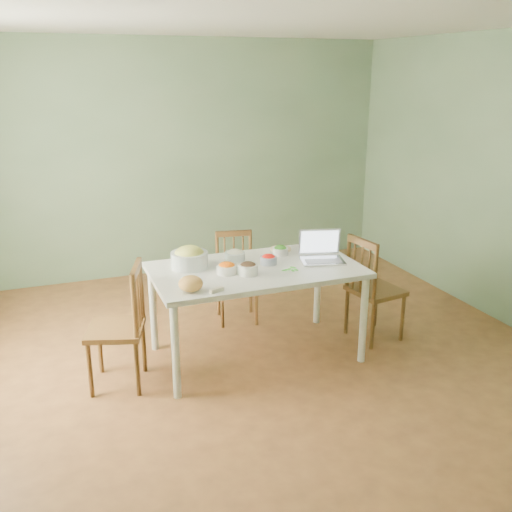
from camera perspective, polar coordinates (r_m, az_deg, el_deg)
name	(u,v)px	position (r m, az deg, el deg)	size (l,w,h in m)	color
floor	(258,359)	(4.94, 0.19, -10.25)	(5.00, 5.00, 0.00)	brown
ceiling	(258,17)	(4.36, 0.23, 22.76)	(5.00, 5.00, 0.00)	white
wall_back	(181,159)	(6.81, -7.49, 9.54)	(5.00, 0.00, 2.70)	gray
wall_front	(489,338)	(2.42, 22.23, -7.59)	(5.00, 0.00, 2.70)	gray
wall_right	(510,183)	(5.83, 23.96, 6.71)	(0.00, 5.00, 2.70)	gray
dining_table	(256,312)	(4.84, 0.00, -5.63)	(1.70, 0.96, 0.80)	white
chair_far	(237,278)	(5.51, -1.95, -2.25)	(0.38, 0.36, 0.86)	#532F12
chair_left	(115,327)	(4.50, -13.85, -6.84)	(0.43, 0.41, 0.97)	#532F12
chair_right	(376,288)	(5.25, 11.87, -3.12)	(0.43, 0.41, 0.96)	#532F12
bread_boule	(191,284)	(4.21, -6.53, -2.75)	(0.18, 0.18, 0.12)	tan
butter_stick	(217,290)	(4.19, -3.94, -3.40)	(0.11, 0.03, 0.03)	beige
bowl_squash	(189,257)	(4.70, -6.66, -0.12)	(0.30, 0.30, 0.18)	#D6CA47
bowl_carrot	(227,268)	(4.55, -2.93, -1.20)	(0.16, 0.16, 0.09)	orange
bowl_onion	(235,255)	(4.86, -2.13, 0.10)	(0.17, 0.17, 0.09)	silver
bowl_mushroom	(248,268)	(4.52, -0.80, -1.24)	(0.16, 0.16, 0.10)	black
bowl_redpep	(268,259)	(4.77, 1.25, -0.33)	(0.14, 0.14, 0.08)	#C21A00
bowl_broccoli	(280,250)	(5.00, 2.44, 0.58)	(0.14, 0.14, 0.09)	#1E590D
flatbread	(281,249)	(5.16, 2.48, 0.71)	(0.19, 0.19, 0.02)	tan
basil_bunch	(289,269)	(4.65, 3.35, -1.28)	(0.17, 0.17, 0.02)	#2C7217
laptop	(323,247)	(4.83, 6.69, 0.85)	(0.36, 0.29, 0.25)	silver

